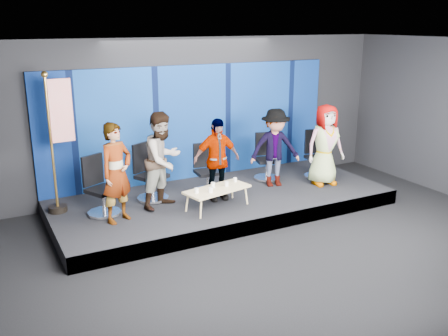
{
  "coord_description": "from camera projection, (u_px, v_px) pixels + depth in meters",
  "views": [
    {
      "loc": [
        -4.57,
        -6.34,
        3.83
      ],
      "look_at": [
        -0.01,
        2.4,
        0.92
      ],
      "focal_mm": 40.0,
      "sensor_mm": 36.0,
      "label": 1
    }
  ],
  "objects": [
    {
      "name": "chair_e",
      "position": [
        317.0,
        162.0,
        11.66
      ],
      "size": [
        0.7,
        0.7,
        1.11
      ],
      "rotation": [
        0.0,
        0.0,
        -0.13
      ],
      "color": "silver",
      "rests_on": "riser"
    },
    {
      "name": "panelist_d",
      "position": [
        275.0,
        148.0,
        10.93
      ],
      "size": [
        1.25,
        0.91,
        1.73
      ],
      "primitive_type": "imported",
      "rotation": [
        0.0,
        0.0,
        -0.27
      ],
      "color": "black",
      "rests_on": "riser"
    },
    {
      "name": "chair_c",
      "position": [
        206.0,
        176.0,
        10.65
      ],
      "size": [
        0.62,
        0.62,
        1.04
      ],
      "rotation": [
        0.0,
        0.0,
        -0.06
      ],
      "color": "silver",
      "rests_on": "riser"
    },
    {
      "name": "riser",
      "position": [
        222.0,
        201.0,
        10.59
      ],
      "size": [
        7.0,
        3.0,
        0.3
      ],
      "primitive_type": "cube",
      "color": "black",
      "rests_on": "ground"
    },
    {
      "name": "backdrop",
      "position": [
        193.0,
        123.0,
        11.41
      ],
      "size": [
        7.0,
        0.08,
        2.6
      ],
      "primitive_type": "cube",
      "color": "#061851",
      "rests_on": "riser"
    },
    {
      "name": "mug_e",
      "position": [
        235.0,
        180.0,
        10.1
      ],
      "size": [
        0.07,
        0.07,
        0.08
      ],
      "primitive_type": "cylinder",
      "color": "silver",
      "rests_on": "coffee_table"
    },
    {
      "name": "chair_a",
      "position": [
        101.0,
        195.0,
        9.4
      ],
      "size": [
        0.86,
        0.86,
        1.13
      ],
      "rotation": [
        0.0,
        0.0,
        0.46
      ],
      "color": "silver",
      "rests_on": "riser"
    },
    {
      "name": "panelist_b",
      "position": [
        163.0,
        160.0,
        9.65
      ],
      "size": [
        1.15,
        1.06,
        1.9
      ],
      "primitive_type": "imported",
      "rotation": [
        0.0,
        0.0,
        0.48
      ],
      "color": "black",
      "rests_on": "riser"
    },
    {
      "name": "mug_b",
      "position": [
        211.0,
        190.0,
        9.47
      ],
      "size": [
        0.08,
        0.08,
        0.1
      ],
      "primitive_type": "cylinder",
      "color": "silver",
      "rests_on": "coffee_table"
    },
    {
      "name": "flag_stand",
      "position": [
        59.0,
        139.0,
        9.29
      ],
      "size": [
        0.62,
        0.36,
        2.68
      ],
      "rotation": [
        0.0,
        0.0,
        0.09
      ],
      "color": "black",
      "rests_on": "riser"
    },
    {
      "name": "chair_b",
      "position": [
        150.0,
        182.0,
        10.18
      ],
      "size": [
        0.89,
        0.89,
        1.17
      ],
      "rotation": [
        0.0,
        0.0,
        0.48
      ],
      "color": "silver",
      "rests_on": "riser"
    },
    {
      "name": "coffee_table",
      "position": [
        217.0,
        190.0,
        9.72
      ],
      "size": [
        1.4,
        0.83,
        0.4
      ],
      "rotation": [
        0.0,
        0.0,
        0.22
      ],
      "color": "tan",
      "rests_on": "riser"
    },
    {
      "name": "mug_c",
      "position": [
        213.0,
        185.0,
        9.76
      ],
      "size": [
        0.08,
        0.08,
        0.1
      ],
      "primitive_type": "cylinder",
      "color": "silver",
      "rests_on": "coffee_table"
    },
    {
      "name": "panelist_c",
      "position": [
        217.0,
        159.0,
        10.08
      ],
      "size": [
        1.01,
        0.47,
        1.69
      ],
      "primitive_type": "imported",
      "rotation": [
        0.0,
        0.0,
        -0.06
      ],
      "color": "black",
      "rests_on": "riser"
    },
    {
      "name": "ground",
      "position": [
        289.0,
        255.0,
        8.51
      ],
      "size": [
        10.0,
        10.0,
        0.0
      ],
      "primitive_type": "plane",
      "color": "black",
      "rests_on": "ground"
    },
    {
      "name": "chair_d",
      "position": [
        266.0,
        164.0,
        11.54
      ],
      "size": [
        0.74,
        0.74,
        1.07
      ],
      "rotation": [
        0.0,
        0.0,
        -0.27
      ],
      "color": "silver",
      "rests_on": "riser"
    },
    {
      "name": "mug_a",
      "position": [
        197.0,
        191.0,
        9.44
      ],
      "size": [
        0.08,
        0.08,
        0.09
      ],
      "primitive_type": "cylinder",
      "color": "silver",
      "rests_on": "coffee_table"
    },
    {
      "name": "mug_d",
      "position": [
        227.0,
        184.0,
        9.83
      ],
      "size": [
        0.08,
        0.08,
        0.09
      ],
      "primitive_type": "cylinder",
      "color": "silver",
      "rests_on": "coffee_table"
    },
    {
      "name": "panelist_a",
      "position": [
        117.0,
        173.0,
        8.93
      ],
      "size": [
        0.8,
        0.69,
        1.84
      ],
      "primitive_type": "imported",
      "rotation": [
        0.0,
        0.0,
        0.46
      ],
      "color": "black",
      "rests_on": "riser"
    },
    {
      "name": "panelist_e",
      "position": [
        325.0,
        145.0,
        11.02
      ],
      "size": [
        0.95,
        0.68,
        1.8
      ],
      "primitive_type": "imported",
      "rotation": [
        0.0,
        0.0,
        -0.13
      ],
      "color": "black",
      "rests_on": "riser"
    },
    {
      "name": "room_walls",
      "position": [
        295.0,
        114.0,
        7.82
      ],
      "size": [
        10.02,
        8.02,
        3.51
      ],
      "color": "black",
      "rests_on": "ground"
    }
  ]
}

